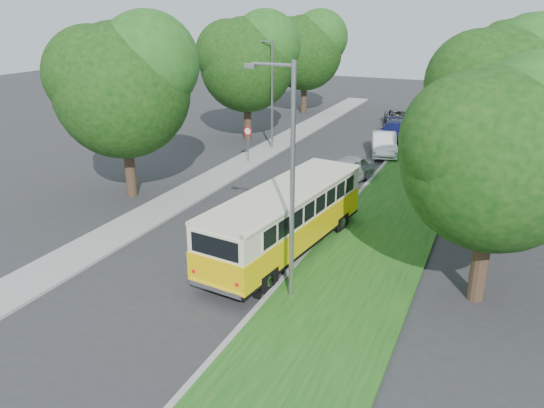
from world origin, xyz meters
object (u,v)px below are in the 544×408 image
at_px(car_silver, 346,170).
at_px(car_white, 384,144).
at_px(vintage_bus, 286,221).
at_px(car_blue, 394,131).
at_px(car_grey, 398,118).
at_px(lamppost_near, 290,177).
at_px(lamppost_far, 271,91).

relative_size(car_silver, car_white, 0.97).
height_order(vintage_bus, car_white, vintage_bus).
bearing_deg(car_white, car_silver, -109.85).
xyz_separation_m(vintage_bus, car_white, (0.19, 17.12, -0.68)).
height_order(car_silver, car_blue, car_silver).
height_order(car_silver, car_grey, car_silver).
height_order(lamppost_near, car_grey, lamppost_near).
relative_size(vintage_bus, car_white, 2.12).
xyz_separation_m(car_blue, car_grey, (-0.73, 5.47, -0.02)).
height_order(car_white, car_grey, car_white).
xyz_separation_m(vintage_bus, car_grey, (-0.82, 27.13, -0.77)).
xyz_separation_m(vintage_bus, car_blue, (-0.09, 21.66, -0.75)).
distance_m(lamppost_far, car_blue, 10.34).
bearing_deg(car_grey, lamppost_far, -134.90).
distance_m(vintage_bus, car_grey, 27.15).
height_order(lamppost_near, lamppost_far, lamppost_near).
bearing_deg(car_grey, car_white, -100.00).
bearing_deg(car_grey, car_silver, -104.23).
distance_m(car_white, car_grey, 10.06).
relative_size(lamppost_near, car_grey, 1.71).
height_order(lamppost_far, car_grey, lamppost_far).
relative_size(car_silver, car_grey, 0.94).
relative_size(lamppost_near, car_silver, 1.82).
bearing_deg(car_white, vintage_bus, -106.02).
relative_size(lamppost_far, car_silver, 1.71).
bearing_deg(car_white, car_blue, 78.11).
relative_size(lamppost_far, car_grey, 1.60).
bearing_deg(car_silver, car_blue, 102.44).
distance_m(lamppost_near, car_white, 20.72).
distance_m(lamppost_far, car_white, 8.55).
bearing_deg(car_blue, lamppost_far, -146.38).
bearing_deg(vintage_bus, car_white, 96.67).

